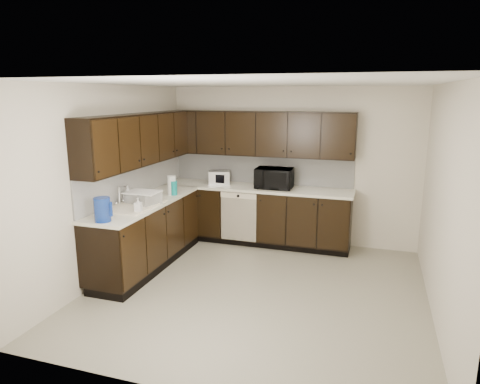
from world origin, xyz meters
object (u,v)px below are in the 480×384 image
at_px(sink, 134,211).
at_px(storage_bin, 143,198).
at_px(toaster_oven, 219,177).
at_px(blue_pitcher, 102,210).
at_px(microwave, 274,178).

bearing_deg(sink, storage_bin, 77.34).
distance_m(toaster_oven, blue_pitcher, 2.49).
xyz_separation_m(microwave, toaster_oven, (-0.94, 0.07, -0.05)).
distance_m(sink, toaster_oven, 1.83).
bearing_deg(storage_bin, sink, -102.66).
xyz_separation_m(microwave, storage_bin, (-1.44, -1.51, -0.08)).
xyz_separation_m(storage_bin, blue_pitcher, (-0.02, -0.86, 0.06)).
relative_size(sink, microwave, 1.43).
bearing_deg(microwave, storage_bin, -135.22).
relative_size(toaster_oven, storage_bin, 0.81).
bearing_deg(toaster_oven, microwave, -23.17).
relative_size(microwave, toaster_oven, 1.68).
height_order(storage_bin, blue_pitcher, blue_pitcher).
distance_m(storage_bin, blue_pitcher, 0.86).
relative_size(sink, blue_pitcher, 2.90).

